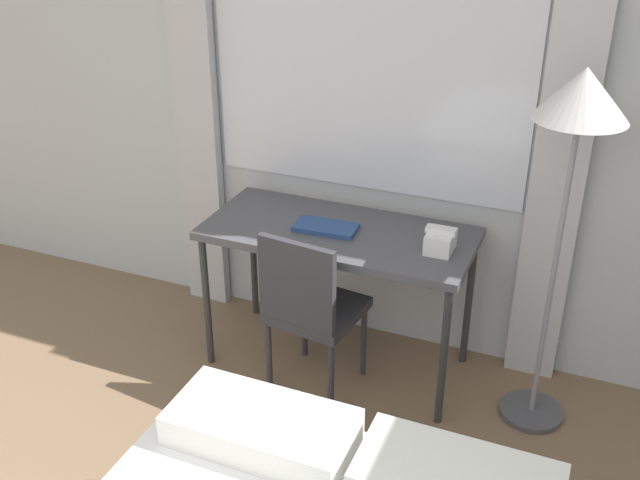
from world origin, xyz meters
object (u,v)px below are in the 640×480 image
desk_chair (310,305)px  desk (339,241)px  telephone (440,241)px  standing_lamp (577,131)px  book (326,227)px

desk_chair → desk: bearing=88.7°
telephone → desk: bearing=177.6°
standing_lamp → desk: bearing=177.8°
desk → desk_chair: 0.34m
desk_chair → telephone: size_ratio=5.57×
desk → standing_lamp: 1.22m
desk → telephone: bearing=-2.4°
desk → desk_chair: desk_chair is taller
desk_chair → standing_lamp: bearing=19.2°
desk_chair → book: bearing=101.7°
telephone → book: size_ratio=0.51×
standing_lamp → book: bearing=179.1°
desk_chair → standing_lamp: size_ratio=0.52×
book → telephone: bearing=0.1°
desk → standing_lamp: standing_lamp is taller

